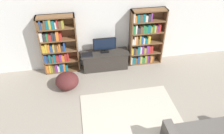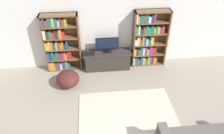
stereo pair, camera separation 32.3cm
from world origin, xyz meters
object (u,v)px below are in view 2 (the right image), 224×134
tv_stand (107,60)px  beanbag_ottoman (68,79)px  bookshelf_right (148,40)px  laptop (89,54)px  television (107,45)px  bookshelf_left (60,44)px

tv_stand → beanbag_ottoman: bearing=-147.5°
bookshelf_right → laptop: 1.77m
tv_stand → television: television is taller
bookshelf_left → television: bookshelf_left is taller
bookshelf_right → tv_stand: bearing=-174.6°
tv_stand → bookshelf_right: bearing=5.4°
bookshelf_right → laptop: bearing=-174.5°
tv_stand → television: size_ratio=2.11×
bookshelf_right → beanbag_ottoman: (-2.35, -0.84, -0.62)m
laptop → beanbag_ottoman: size_ratio=0.54×
bookshelf_left → television: (1.35, -0.08, -0.07)m
bookshelf_left → television: size_ratio=2.61×
bookshelf_left → bookshelf_right: size_ratio=1.00×
television → bookshelf_left: bearing=176.8°
bookshelf_right → tv_stand: bookshelf_right is taller
tv_stand → beanbag_ottoman: 1.36m
bookshelf_right → beanbag_ottoman: size_ratio=2.80×
television → bookshelf_right: bearing=3.5°
bookshelf_left → bookshelf_right: 2.56m
bookshelf_left → beanbag_ottoman: (0.21, -0.84, -0.64)m
tv_stand → laptop: laptop is taller
bookshelf_right → beanbag_ottoman: bookshelf_right is taller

